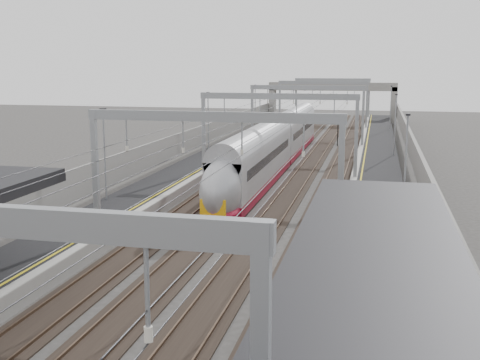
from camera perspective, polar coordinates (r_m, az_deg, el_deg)
The scene contains 11 objects.
platform_left at distance 54.49m, azimuth -4.25°, elevation 0.96°, with size 4.00×120.00×1.00m, color black.
platform_right at distance 52.12m, azimuth 12.81°, elevation 0.26°, with size 4.00×120.00×1.00m, color black.
tracks at distance 52.79m, azimuth 4.08°, elevation 0.14°, with size 11.40×140.00×0.20m.
overhead_line at distance 58.55m, azimuth 5.17°, elevation 7.19°, with size 13.00×140.00×6.60m.
overbridge at distance 106.67m, azimuth 8.73°, elevation 8.28°, with size 22.00×2.20×6.90m.
wall_left at distance 55.33m, azimuth -7.44°, elevation 2.20°, with size 0.30×120.00×3.20m, color gray.
wall_right at distance 52.04m, azimuth 16.38°, elevation 1.31°, with size 0.30×120.00×3.20m, color gray.
train at distance 56.46m, azimuth 3.20°, elevation 2.83°, with size 2.53×46.06×4.00m.
signal_green at distance 80.92m, azimuth 3.55°, elevation 5.56°, with size 0.32×0.32×3.48m.
signal_red_near at distance 74.82m, azimuth 9.27°, elevation 5.01°, with size 0.32×0.32×3.48m.
signal_red_far at distance 80.35m, azimuth 11.11°, elevation 5.34°, with size 0.32×0.32×3.48m.
Camera 1 is at (7.87, -6.28, 9.81)m, focal length 45.00 mm.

